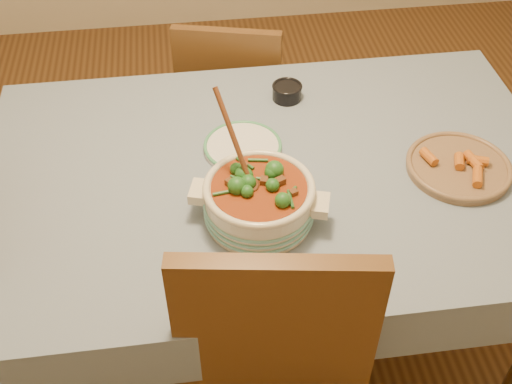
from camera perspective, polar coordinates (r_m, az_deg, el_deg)
The scene contains 7 objects.
floor at distance 2.43m, azimuth 1.25°, elevation -11.37°, with size 4.50×4.50×0.00m, color #492A14.
dining_table at distance 1.92m, azimuth 1.55°, elevation -0.00°, with size 1.68×1.08×0.76m.
stew_casserole at distance 1.67m, azimuth 0.26°, elevation -0.54°, with size 0.37×0.35×0.35m.
white_plate at distance 1.92m, azimuth -1.19°, elevation 4.08°, with size 0.24×0.24×0.02m.
condiment_bowl at distance 2.12m, azimuth 2.78°, elevation 8.96°, with size 0.10×0.10×0.05m.
fried_plate at distance 1.93m, azimuth 17.60°, elevation 2.28°, with size 0.32×0.32×0.05m.
chair_far at distance 2.60m, azimuth -2.09°, elevation 8.27°, with size 0.48×0.48×0.85m.
Camera 1 is at (-0.24, -1.36, 2.00)m, focal length 45.00 mm.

